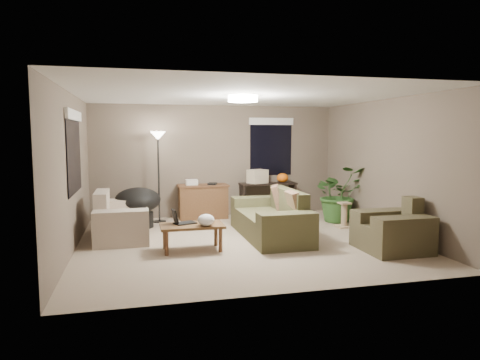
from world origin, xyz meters
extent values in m
plane|color=gray|center=(0.00, 0.00, 0.00)|extent=(5.50, 5.50, 0.00)
plane|color=white|center=(0.00, 0.00, 2.50)|extent=(5.50, 5.50, 0.00)
plane|color=brown|center=(0.00, 2.50, 1.25)|extent=(5.50, 0.00, 5.50)
plane|color=brown|center=(0.00, -2.50, 1.25)|extent=(5.50, 0.00, 5.50)
plane|color=brown|center=(-2.75, 0.00, 1.25)|extent=(0.00, 5.00, 5.00)
plane|color=brown|center=(2.75, 0.00, 1.25)|extent=(0.00, 5.00, 5.00)
cube|color=brown|center=(0.56, 0.23, 0.21)|extent=(0.95, 1.48, 0.42)
cube|color=#46452A|center=(0.92, 0.23, 0.64)|extent=(0.22, 1.48, 0.43)
cube|color=#4E4D2F|center=(0.56, -0.69, 0.30)|extent=(0.95, 0.36, 0.60)
cube|color=brown|center=(0.56, 1.15, 0.30)|extent=(0.95, 0.36, 0.60)
cube|color=#8C7251|center=(0.86, -0.22, 0.65)|extent=(0.25, 0.46, 0.47)
cube|color=#8C7251|center=(0.86, 0.68, 0.65)|extent=(0.37, 0.50, 0.47)
cube|color=beige|center=(-2.03, 0.78, 0.21)|extent=(0.90, 0.88, 0.42)
cube|color=beige|center=(-2.37, 0.78, 0.64)|extent=(0.22, 0.88, 0.43)
cube|color=beige|center=(-2.03, 0.16, 0.30)|extent=(0.90, 0.36, 0.60)
cube|color=beige|center=(-2.03, 1.40, 0.30)|extent=(0.90, 0.36, 0.60)
cube|color=#453F29|center=(2.16, -1.13, 0.21)|extent=(0.95, 0.28, 0.42)
cube|color=brown|center=(2.53, -1.13, 0.64)|extent=(0.22, 0.28, 0.43)
cube|color=#46402A|center=(2.16, -1.45, 0.30)|extent=(0.95, 0.36, 0.60)
cube|color=#453F29|center=(2.16, -0.81, 0.30)|extent=(0.95, 0.36, 0.60)
cube|color=brown|center=(-0.92, -0.37, 0.40)|extent=(1.00, 0.55, 0.04)
cylinder|color=brown|center=(-1.34, -0.57, 0.19)|extent=(0.06, 0.06, 0.38)
cylinder|color=brown|center=(-0.50, -0.57, 0.19)|extent=(0.06, 0.06, 0.38)
cylinder|color=brown|center=(-1.34, -0.17, 0.19)|extent=(0.06, 0.06, 0.38)
cylinder|color=brown|center=(-0.50, -0.17, 0.19)|extent=(0.06, 0.06, 0.38)
cube|color=black|center=(-1.02, -0.27, 0.43)|extent=(0.39, 0.33, 0.02)
cube|color=black|center=(-1.18, -0.27, 0.55)|extent=(0.10, 0.24, 0.22)
ellipsoid|color=white|center=(-0.72, -0.52, 0.51)|extent=(0.29, 0.27, 0.19)
cube|color=brown|center=(-0.35, 2.22, 0.35)|extent=(1.05, 0.45, 0.71)
cube|color=brown|center=(-0.35, 2.22, 0.73)|extent=(1.10, 0.50, 0.04)
cube|color=silver|center=(-0.60, 2.22, 0.81)|extent=(0.26, 0.21, 0.12)
cube|color=black|center=(-0.15, 2.17, 0.77)|extent=(0.24, 0.27, 0.04)
cube|color=black|center=(1.15, 2.23, 0.73)|extent=(1.30, 0.40, 0.04)
cube|color=black|center=(0.55, 2.23, 0.35)|extent=(0.05, 0.38, 0.71)
cube|color=black|center=(1.75, 2.23, 0.35)|extent=(0.05, 0.38, 0.71)
cube|color=black|center=(1.15, 2.23, 0.15)|extent=(1.25, 0.36, 0.03)
ellipsoid|color=orange|center=(1.50, 2.23, 0.86)|extent=(0.28, 0.28, 0.21)
cube|color=beige|center=(0.90, 2.23, 0.90)|extent=(0.49, 0.44, 0.30)
cylinder|color=black|center=(-1.75, 1.61, 0.15)|extent=(0.60, 0.60, 0.30)
ellipsoid|color=black|center=(-1.75, 1.61, 0.55)|extent=(1.09, 1.09, 0.50)
cylinder|color=black|center=(-1.31, 2.04, 0.01)|extent=(0.28, 0.28, 0.02)
cylinder|color=black|center=(-1.31, 2.04, 0.90)|extent=(0.04, 0.04, 1.78)
cone|color=white|center=(-1.31, 2.04, 1.82)|extent=(0.32, 0.32, 0.18)
cylinder|color=white|center=(0.00, 0.00, 2.44)|extent=(0.50, 0.50, 0.10)
imported|color=#2D5923|center=(2.40, 1.19, 0.47)|extent=(1.07, 1.19, 0.93)
cube|color=tan|center=(2.26, 0.65, 0.01)|extent=(0.32, 0.32, 0.03)
cylinder|color=tan|center=(2.26, 0.65, 0.25)|extent=(0.12, 0.12, 0.44)
cube|color=tan|center=(2.26, 0.65, 0.48)|extent=(0.22, 0.22, 0.03)
cube|color=black|center=(-2.73, 0.30, 1.55)|extent=(0.01, 1.50, 1.30)
cube|color=white|center=(-2.71, 0.30, 2.15)|extent=(0.05, 1.56, 0.16)
cube|color=black|center=(1.30, 2.48, 1.55)|extent=(1.00, 0.01, 1.30)
cube|color=white|center=(1.30, 2.46, 2.15)|extent=(1.06, 0.05, 0.16)
camera|label=1|loc=(-1.77, -7.04, 1.83)|focal=32.00mm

